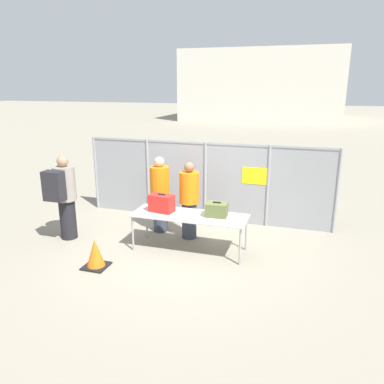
% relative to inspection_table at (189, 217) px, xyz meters
% --- Properties ---
extents(ground_plane, '(120.00, 120.00, 0.00)m').
position_rel_inspection_table_xyz_m(ground_plane, '(-0.19, -0.01, -0.71)').
color(ground_plane, gray).
extents(fence_section, '(6.11, 0.07, 1.93)m').
position_rel_inspection_table_xyz_m(fence_section, '(-0.18, 1.85, 0.31)').
color(fence_section, gray).
rests_on(fence_section, ground_plane).
extents(inspection_table, '(2.30, 0.80, 0.75)m').
position_rel_inspection_table_xyz_m(inspection_table, '(0.00, 0.00, 0.00)').
color(inspection_table, '#B2B2AD').
rests_on(inspection_table, ground_plane).
extents(suitcase_red, '(0.52, 0.35, 0.38)m').
position_rel_inspection_table_xyz_m(suitcase_red, '(-0.60, 0.03, 0.22)').
color(suitcase_red, red).
rests_on(suitcase_red, inspection_table).
extents(suitcase_olive, '(0.43, 0.34, 0.29)m').
position_rel_inspection_table_xyz_m(suitcase_olive, '(0.53, 0.10, 0.18)').
color(suitcase_olive, '#566033').
rests_on(suitcase_olive, inspection_table).
extents(traveler_hooded, '(0.45, 0.70, 1.83)m').
position_rel_inspection_table_xyz_m(traveler_hooded, '(-2.71, -0.25, 0.30)').
color(traveler_hooded, black).
rests_on(traveler_hooded, ground_plane).
extents(security_worker_near, '(0.42, 0.42, 1.69)m').
position_rel_inspection_table_xyz_m(security_worker_near, '(-0.21, 0.63, 0.16)').
color(security_worker_near, '#383D4C').
rests_on(security_worker_near, ground_plane).
extents(security_worker_far, '(0.43, 0.43, 1.73)m').
position_rel_inspection_table_xyz_m(security_worker_far, '(-0.95, 0.80, 0.18)').
color(security_worker_far, '#383D4C').
rests_on(security_worker_far, ground_plane).
extents(utility_trailer, '(3.67, 2.20, 0.68)m').
position_rel_inspection_table_xyz_m(utility_trailer, '(0.99, 4.04, -0.30)').
color(utility_trailer, silver).
rests_on(utility_trailer, ground_plane).
extents(distant_hangar, '(14.28, 11.57, 6.30)m').
position_rel_inspection_table_xyz_m(distant_hangar, '(-2.46, 32.08, 2.44)').
color(distant_hangar, beige).
rests_on(distant_hangar, ground_plane).
extents(traffic_cone, '(0.43, 0.43, 0.54)m').
position_rel_inspection_table_xyz_m(traffic_cone, '(-1.42, -1.22, -0.46)').
color(traffic_cone, black).
rests_on(traffic_cone, ground_plane).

